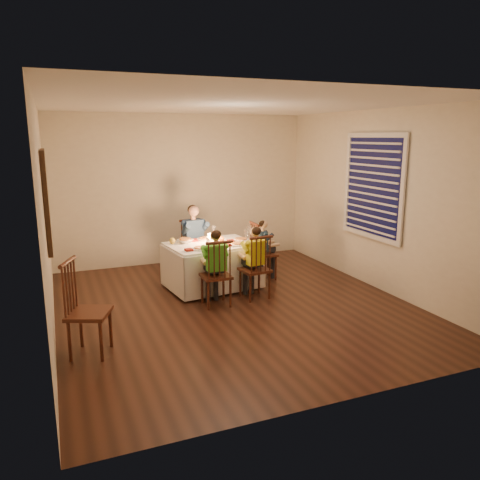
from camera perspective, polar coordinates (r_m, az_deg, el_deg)
name	(u,v)px	position (r m, az deg, el deg)	size (l,w,h in m)	color
ground	(235,306)	(6.33, -0.65, -8.00)	(5.00, 5.00, 0.00)	black
wall_left	(45,221)	(5.60, -22.69, 2.10)	(0.02, 5.00, 2.60)	beige
wall_right	(378,201)	(7.12, 16.50, 4.61)	(0.02, 5.00, 2.60)	beige
wall_back	(183,189)	(8.35, -6.97, 6.14)	(4.50, 0.02, 2.60)	beige
ceiling	(234,104)	(5.94, -0.71, 16.21)	(5.00, 5.00, 0.00)	white
dining_table	(212,256)	(6.94, -3.42, -2.00)	(1.40, 1.09, 0.64)	white
chair_adult	(195,276)	(7.67, -5.50, -4.34)	(0.38, 0.36, 0.92)	#3D1610
chair_near_left	(216,305)	(6.36, -2.91, -7.91)	(0.38, 0.36, 0.92)	#3D1610
chair_near_right	(255,298)	(6.63, 1.80, -7.02)	(0.38, 0.36, 0.92)	#3D1610
chair_end	(263,278)	(7.50, 2.87, -4.69)	(0.38, 0.36, 0.92)	#3D1610
chair_extra	(92,354)	(5.26, -17.59, -13.06)	(0.42, 0.40, 1.01)	#3D1610
adult	(195,276)	(7.67, -5.50, -4.34)	(0.40, 0.37, 1.16)	#304F7A
child_green	(216,305)	(6.36, -2.91, -7.91)	(0.33, 0.31, 1.03)	green
child_yellow	(255,298)	(6.63, 1.80, -7.02)	(0.32, 0.30, 1.02)	yellow
child_teal	(263,278)	(7.50, 2.87, -4.69)	(0.28, 0.26, 0.94)	#1A2D41
setting_adult	(205,239)	(7.15, -4.28, 0.10)	(0.26, 0.26, 0.02)	white
setting_green	(201,249)	(6.56, -4.81, -1.06)	(0.26, 0.26, 0.02)	white
setting_yellow	(238,244)	(6.81, -0.25, -0.51)	(0.26, 0.26, 0.02)	white
setting_teal	(241,240)	(7.10, 0.12, 0.03)	(0.26, 0.26, 0.02)	white
candle_left	(208,241)	(6.86, -3.89, -0.09)	(0.06, 0.06, 0.10)	silver
candle_right	(217,240)	(6.92, -2.84, 0.03)	(0.06, 0.06, 0.10)	silver
squash	(172,241)	(6.93, -8.24, -0.11)	(0.09, 0.09, 0.09)	yellow
orange_fruit	(222,239)	(7.01, -2.24, 0.11)	(0.08, 0.08, 0.08)	orange
serving_bowl	(185,241)	(6.98, -6.69, -0.13)	(0.22, 0.22, 0.05)	white
wall_mirror	(46,200)	(5.86, -22.52, 4.53)	(0.06, 0.95, 1.15)	black
window_blinds	(372,186)	(7.15, 15.82, 6.30)	(0.07, 1.34, 1.54)	black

